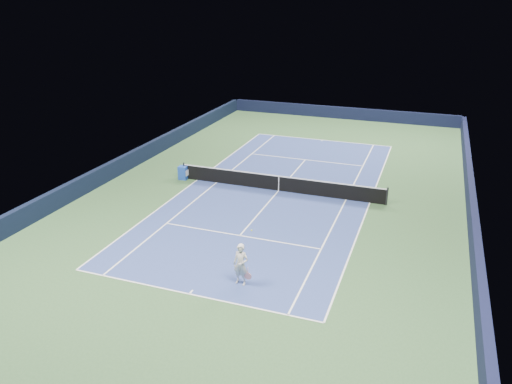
% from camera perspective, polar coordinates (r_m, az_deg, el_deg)
% --- Properties ---
extents(ground, '(40.00, 40.00, 0.00)m').
position_cam_1_polar(ground, '(30.34, 2.60, 0.14)').
color(ground, '#2F512C').
rests_on(ground, ground).
extents(wall_far, '(22.00, 0.35, 1.10)m').
position_cam_1_polar(wall_far, '(48.68, 9.74, 8.91)').
color(wall_far, black).
rests_on(wall_far, ground).
extents(wall_right, '(0.35, 40.00, 1.10)m').
position_cam_1_polar(wall_right, '(29.09, 23.41, -1.56)').
color(wall_right, '#111433').
rests_on(wall_right, ground).
extents(wall_left, '(0.35, 40.00, 1.10)m').
position_cam_1_polar(wall_left, '(34.72, -14.71, 3.24)').
color(wall_left, black).
rests_on(wall_left, ground).
extents(court_surface, '(10.97, 23.77, 0.01)m').
position_cam_1_polar(court_surface, '(30.34, 2.60, 0.15)').
color(court_surface, navy).
rests_on(court_surface, ground).
extents(baseline_far, '(10.97, 0.08, 0.00)m').
position_cam_1_polar(baseline_far, '(41.25, 7.60, 5.92)').
color(baseline_far, white).
rests_on(baseline_far, ground).
extents(baseline_near, '(10.97, 0.08, 0.00)m').
position_cam_1_polar(baseline_near, '(20.53, -7.64, -11.48)').
color(baseline_near, white).
rests_on(baseline_near, ground).
extents(sideline_doubles_right, '(0.08, 23.77, 0.00)m').
position_cam_1_polar(sideline_doubles_right, '(29.32, 12.88, -1.20)').
color(sideline_doubles_right, white).
rests_on(sideline_doubles_right, ground).
extents(sideline_doubles_left, '(0.08, 23.77, 0.00)m').
position_cam_1_polar(sideline_doubles_left, '(32.27, -6.73, 1.39)').
color(sideline_doubles_left, white).
rests_on(sideline_doubles_left, ground).
extents(sideline_singles_right, '(0.08, 23.77, 0.00)m').
position_cam_1_polar(sideline_singles_right, '(29.48, 10.25, -0.85)').
color(sideline_singles_right, white).
rests_on(sideline_singles_right, ground).
extents(sideline_singles_left, '(0.08, 23.77, 0.00)m').
position_cam_1_polar(sideline_singles_left, '(31.71, -4.51, 1.10)').
color(sideline_singles_left, white).
rests_on(sideline_singles_left, ground).
extents(service_line_far, '(8.23, 0.08, 0.00)m').
position_cam_1_polar(service_line_far, '(36.14, 5.66, 3.70)').
color(service_line_far, white).
rests_on(service_line_far, ground).
extents(service_line_near, '(8.23, 0.08, 0.00)m').
position_cam_1_polar(service_line_near, '(24.83, -1.86, -4.99)').
color(service_line_near, white).
rests_on(service_line_near, ground).
extents(center_service_line, '(0.08, 12.80, 0.00)m').
position_cam_1_polar(center_service_line, '(30.34, 2.60, 0.16)').
color(center_service_line, white).
rests_on(center_service_line, ground).
extents(center_mark_far, '(0.08, 0.30, 0.00)m').
position_cam_1_polar(center_mark_far, '(41.11, 7.55, 5.87)').
color(center_mark_far, white).
rests_on(center_mark_far, ground).
extents(center_mark_near, '(0.08, 0.30, 0.00)m').
position_cam_1_polar(center_mark_near, '(20.64, -7.44, -11.26)').
color(center_mark_near, white).
rests_on(center_mark_near, ground).
extents(tennis_net, '(12.90, 0.10, 1.07)m').
position_cam_1_polar(tennis_net, '(30.16, 2.62, 1.04)').
color(tennis_net, black).
rests_on(tennis_net, ground).
extents(sponsor_cube, '(0.60, 0.51, 0.87)m').
position_cam_1_polar(sponsor_cube, '(32.40, -8.32, 2.19)').
color(sponsor_cube, '#1D43AE').
rests_on(sponsor_cube, ground).
extents(tennis_player, '(0.83, 1.29, 2.04)m').
position_cam_1_polar(tennis_player, '(20.54, -1.73, -8.29)').
color(tennis_player, silver).
rests_on(tennis_player, ground).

